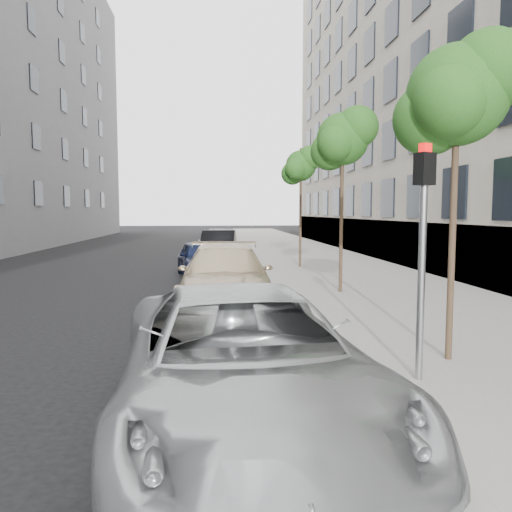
{
  "coord_description": "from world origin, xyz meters",
  "views": [
    {
      "loc": [
        -0.42,
        -5.72,
        2.41
      ],
      "look_at": [
        0.47,
        4.34,
        1.5
      ],
      "focal_mm": 35.0,
      "sensor_mm": 36.0,
      "label": 1
    }
  ],
  "objects": [
    {
      "name": "minivan",
      "position": [
        -0.1,
        -0.49,
        0.78
      ],
      "size": [
        3.06,
        5.8,
        1.56
      ],
      "primitive_type": "imported",
      "rotation": [
        0.0,
        0.0,
        0.09
      ],
      "color": "#ADB1B2",
      "rests_on": "ground"
    },
    {
      "name": "sedan_black",
      "position": [
        -0.1,
        18.42,
        0.75
      ],
      "size": [
        1.95,
        4.65,
        1.49
      ],
      "primitive_type": "imported",
      "rotation": [
        0.0,
        0.0,
        -0.08
      ],
      "color": "black",
      "rests_on": "ground"
    },
    {
      "name": "tree_near",
      "position": [
        3.23,
        1.5,
        4.11
      ],
      "size": [
        1.8,
        1.6,
        4.86
      ],
      "color": "#38281C",
      "rests_on": "sidewalk"
    },
    {
      "name": "tree_far",
      "position": [
        3.23,
        14.5,
        4.25
      ],
      "size": [
        1.61,
        1.41,
        4.91
      ],
      "color": "#38281C",
      "rests_on": "sidewalk"
    },
    {
      "name": "ground",
      "position": [
        0.0,
        0.0,
        0.0
      ],
      "size": [
        160.0,
        160.0,
        0.0
      ],
      "primitive_type": "plane",
      "color": "black",
      "rests_on": "ground"
    },
    {
      "name": "sedan_rear",
      "position": [
        -0.1,
        25.33,
        0.66
      ],
      "size": [
        2.52,
        4.78,
        1.32
      ],
      "primitive_type": "imported",
      "rotation": [
        0.0,
        0.0,
        -0.15
      ],
      "color": "gray",
      "rests_on": "ground"
    },
    {
      "name": "signal_pole",
      "position": [
        2.36,
        0.64,
        2.11
      ],
      "size": [
        0.29,
        0.26,
        3.15
      ],
      "rotation": [
        0.0,
        0.0,
        0.43
      ],
      "color": "#939699",
      "rests_on": "sidewalk"
    },
    {
      "name": "sidewalk",
      "position": [
        4.3,
        24.0,
        0.07
      ],
      "size": [
        6.4,
        72.0,
        0.14
      ],
      "primitive_type": "cube",
      "color": "gray",
      "rests_on": "ground"
    },
    {
      "name": "suv",
      "position": [
        -0.1,
        6.38,
        0.79
      ],
      "size": [
        2.29,
        5.48,
        1.58
      ],
      "primitive_type": "imported",
      "rotation": [
        0.0,
        0.0,
        -0.01
      ],
      "color": "#CAB490",
      "rests_on": "ground"
    },
    {
      "name": "sedan_blue",
      "position": [
        -0.82,
        12.64,
        0.68
      ],
      "size": [
        2.1,
        4.14,
        1.35
      ],
      "primitive_type": "imported",
      "rotation": [
        0.0,
        0.0,
        0.13
      ],
      "color": "black",
      "rests_on": "ground"
    },
    {
      "name": "curb",
      "position": [
        1.18,
        24.0,
        0.07
      ],
      "size": [
        0.15,
        72.0,
        0.14
      ],
      "primitive_type": "cube",
      "color": "#9E9B93",
      "rests_on": "ground"
    },
    {
      "name": "tree_mid",
      "position": [
        3.23,
        8.0,
        4.39
      ],
      "size": [
        1.77,
        1.57,
        5.13
      ],
      "color": "#38281C",
      "rests_on": "sidewalk"
    }
  ]
}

